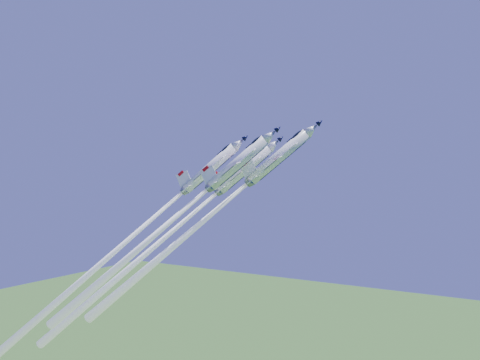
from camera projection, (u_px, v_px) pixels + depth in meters
The scene contains 4 objects.
jet_lead at pixel (204, 221), 100.36m from camera, with size 43.07×18.54×42.68m.
jet_left at pixel (159, 243), 110.34m from camera, with size 49.84×21.00×49.93m.
jet_right at pixel (164, 227), 96.46m from camera, with size 41.56×17.86×41.22m.
jet_slot at pixel (120, 247), 104.82m from camera, with size 49.60×20.78×49.84m.
Camera 1 is at (52.19, -85.01, 86.41)m, focal length 40.00 mm.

